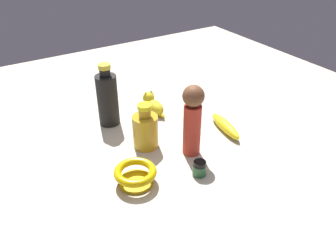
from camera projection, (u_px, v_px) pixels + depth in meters
ground at (168, 141)px, 1.17m from camera, size 2.00×2.00×0.00m
person_figure_adult at (192, 118)px, 1.05m from camera, size 0.08×0.08×0.24m
banana at (225, 126)px, 1.21m from camera, size 0.07×0.18×0.04m
nail_polish_jar at (199, 168)px, 1.01m from camera, size 0.04×0.04×0.05m
cat_figurine at (153, 105)px, 1.32m from camera, size 0.06×0.13×0.08m
bottle_tall at (108, 99)px, 1.22m from camera, size 0.07×0.07×0.23m
bowl at (135, 174)px, 0.97m from camera, size 0.12×0.12×0.05m
bottle_short at (145, 130)px, 1.11m from camera, size 0.08×0.08×0.16m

